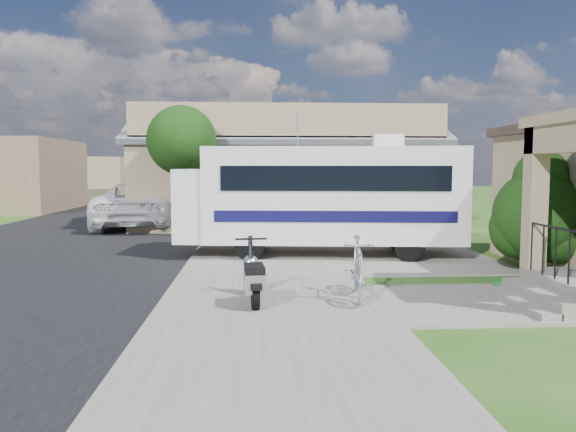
{
  "coord_description": "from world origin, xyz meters",
  "views": [
    {
      "loc": [
        -1.27,
        -10.68,
        2.46
      ],
      "look_at": [
        -0.5,
        2.5,
        1.3
      ],
      "focal_mm": 35.0,
      "sensor_mm": 36.0,
      "label": 1
    }
  ],
  "objects": [
    {
      "name": "ground",
      "position": [
        0.0,
        0.0,
        0.0
      ],
      "size": [
        120.0,
        120.0,
        0.0
      ],
      "primitive_type": "plane",
      "color": "#1D4512"
    },
    {
      "name": "street_slab",
      "position": [
        -7.5,
        10.0,
        0.01
      ],
      "size": [
        9.0,
        80.0,
        0.02
      ],
      "primitive_type": "cube",
      "color": "black",
      "rests_on": "ground"
    },
    {
      "name": "bicycle",
      "position": [
        0.59,
        -0.67,
        0.56
      ],
      "size": [
        0.77,
        1.92,
        1.12
      ],
      "primitive_type": "imported",
      "rotation": [
        0.0,
        0.0,
        -0.13
      ],
      "color": "#A3A4AA",
      "rests_on": "ground"
    },
    {
      "name": "motorhome",
      "position": [
        0.58,
        4.63,
        1.68
      ],
      "size": [
        7.84,
        3.16,
        3.91
      ],
      "rotation": [
        0.0,
        0.0,
        -0.1
      ],
      "color": "silver",
      "rests_on": "ground"
    },
    {
      "name": "street_tree_b",
      "position": [
        -3.7,
        19.05,
        3.39
      ],
      "size": [
        2.44,
        2.4,
        4.73
      ],
      "color": "black",
      "rests_on": "ground"
    },
    {
      "name": "street_tree_c",
      "position": [
        -3.7,
        28.05,
        3.1
      ],
      "size": [
        2.44,
        2.4,
        4.42
      ],
      "color": "black",
      "rests_on": "ground"
    },
    {
      "name": "pickup_truck",
      "position": [
        -6.07,
        12.58,
        0.91
      ],
      "size": [
        3.62,
        6.78,
        1.81
      ],
      "primitive_type": "imported",
      "rotation": [
        0.0,
        0.0,
        3.24
      ],
      "color": "white",
      "rests_on": "ground"
    },
    {
      "name": "garden_hose",
      "position": [
        3.64,
        -0.01,
        0.09
      ],
      "size": [
        0.42,
        0.42,
        0.19
      ],
      "primitive_type": "cylinder",
      "color": "#16701F",
      "rests_on": "ground"
    },
    {
      "name": "distant_bldg_near",
      "position": [
        -15.0,
        34.0,
        1.6
      ],
      "size": [
        8.0,
        7.0,
        3.2
      ],
      "primitive_type": "cube",
      "color": "#7C6A4D",
      "rests_on": "ground"
    },
    {
      "name": "warehouse",
      "position": [
        0.0,
        13.97,
        1.99
      ],
      "size": [
        12.5,
        8.4,
        5.04
      ],
      "color": "#7C6A4D",
      "rests_on": "ground"
    },
    {
      "name": "walk_slab",
      "position": [
        3.0,
        -1.0,
        0.03
      ],
      "size": [
        4.0,
        3.0,
        0.05
      ],
      "primitive_type": "cube",
      "color": "#5E5C54",
      "rests_on": "ground"
    },
    {
      "name": "shrub",
      "position": [
        5.23,
        1.65,
        1.45
      ],
      "size": [
        2.31,
        2.2,
        2.83
      ],
      "color": "black",
      "rests_on": "ground"
    },
    {
      "name": "sidewalk_slab",
      "position": [
        -1.0,
        10.0,
        0.03
      ],
      "size": [
        4.0,
        80.0,
        0.06
      ],
      "primitive_type": "cube",
      "color": "#5E5C54",
      "rests_on": "ground"
    },
    {
      "name": "street_tree_a",
      "position": [
        -3.7,
        9.05,
        3.25
      ],
      "size": [
        2.44,
        2.4,
        4.58
      ],
      "color": "black",
      "rests_on": "ground"
    },
    {
      "name": "scooter",
      "position": [
        -1.31,
        -0.92,
        0.49
      ],
      "size": [
        0.59,
        1.69,
        1.11
      ],
      "rotation": [
        0.0,
        0.0,
        0.07
      ],
      "color": "black",
      "rests_on": "ground"
    },
    {
      "name": "driveway_slab",
      "position": [
        1.5,
        4.5,
        0.03
      ],
      "size": [
        7.0,
        6.0,
        0.05
      ],
      "primitive_type": "cube",
      "color": "#5E5C54",
      "rests_on": "ground"
    },
    {
      "name": "van",
      "position": [
        -6.48,
        19.98,
        0.89
      ],
      "size": [
        3.32,
        6.41,
        1.78
      ],
      "primitive_type": "imported",
      "rotation": [
        0.0,
        0.0,
        0.14
      ],
      "color": "white",
      "rests_on": "ground"
    }
  ]
}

